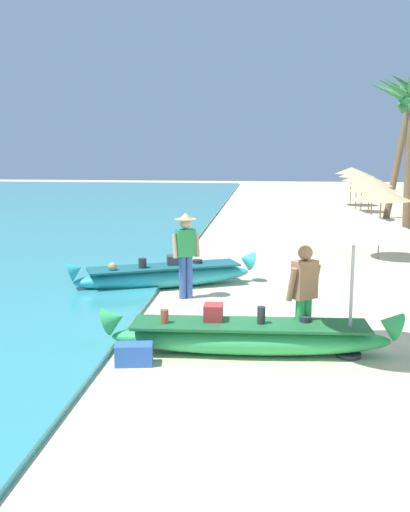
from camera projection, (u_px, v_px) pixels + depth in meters
The scene contains 14 objects.
ground_plane at pixel (271, 331), 10.02m from camera, with size 80.00×80.00×0.00m, color beige.
boat_green_foreground at pixel (249, 336), 8.91m from camera, with size 4.47×0.91×0.75m.
boat_cyan_midground at pixel (164, 275), 12.99m from camera, with size 4.02×2.23×0.76m.
person_vendor_hatted at pixel (186, 249), 11.96m from camera, with size 0.58×0.44×1.74m.
person_tourist_customer at pixel (304, 291), 9.02m from camera, with size 0.55×0.49×1.60m.
patio_umbrella_large at pixel (355, 223), 8.45m from camera, with size 1.92×1.92×2.17m.
parasol_row_0 at pixel (381, 194), 15.92m from camera, with size 1.60×1.60×1.91m.
parasol_row_1 at pixel (372, 186), 18.85m from camera, with size 1.60×1.60×1.91m.
parasol_row_2 at pixel (370, 182), 21.23m from camera, with size 1.60×1.60×1.91m.
parasol_row_3 at pixel (362, 177), 24.07m from camera, with size 1.60×1.60×1.91m.
parasol_row_4 at pixel (357, 173), 26.88m from camera, with size 1.60×1.60×1.91m.
parasol_row_5 at pixel (352, 170), 29.73m from camera, with size 1.60×1.60×1.91m.
palm_tree_leaning_seaward at pixel (409, 104), 24.17m from camera, with size 2.38×2.45×5.91m.
cooler_box at pixel (134, 354), 8.48m from camera, with size 0.52×0.29×0.30m, color blue.
Camera 1 is at (-0.07, -9.68, 3.09)m, focal length 42.15 mm.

